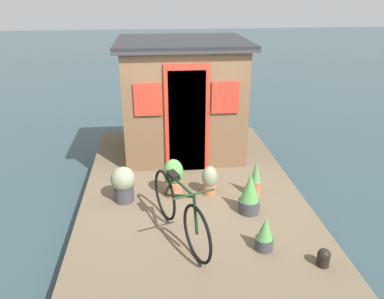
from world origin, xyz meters
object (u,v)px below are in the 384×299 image
object	(u,v)px
bicycle	(179,210)
potted_plant_rosemary	(173,177)
potted_plant_lavender	(123,183)
potted_plant_basil	(256,179)
houseboat_cabin	(183,97)
potted_plant_mint	(265,235)
potted_plant_sage	(250,194)
potted_plant_succulent	(210,180)
mooring_bollard	(324,257)

from	to	relation	value
bicycle	potted_plant_rosemary	xyz separation A→B (m)	(1.04, 0.01, -0.09)
potted_plant_lavender	potted_plant_basil	bearing A→B (deg)	-91.45
houseboat_cabin	potted_plant_rosemary	distance (m)	1.88
potted_plant_basil	potted_plant_mint	distance (m)	1.28
potted_plant_lavender	potted_plant_sage	size ratio (longest dim) A/B	0.91
potted_plant_succulent	potted_plant_lavender	bearing A→B (deg)	93.19
potted_plant_mint	potted_plant_basil	bearing A→B (deg)	-9.76
potted_plant_lavender	mooring_bollard	world-z (taller)	potted_plant_lavender
houseboat_cabin	potted_plant_basil	bearing A→B (deg)	-153.46
potted_plant_succulent	potted_plant_lavender	world-z (taller)	potted_plant_lavender
potted_plant_lavender	mooring_bollard	distance (m)	2.83
potted_plant_sage	potted_plant_succulent	bearing A→B (deg)	39.84
potted_plant_succulent	mooring_bollard	distance (m)	2.02
bicycle	potted_plant_lavender	world-z (taller)	bicycle
potted_plant_succulent	potted_plant_rosemary	world-z (taller)	potted_plant_rosemary
potted_plant_succulent	potted_plant_sage	distance (m)	0.73
houseboat_cabin	mooring_bollard	bearing A→B (deg)	-159.72
houseboat_cabin	potted_plant_lavender	distance (m)	2.19
potted_plant_basil	potted_plant_rosemary	xyz separation A→B (m)	(0.13, 1.20, 0.02)
houseboat_cabin	bicycle	xyz separation A→B (m)	(-2.75, 0.27, -0.65)
potted_plant_sage	potted_plant_mint	bearing A→B (deg)	178.72
bicycle	potted_plant_lavender	bearing A→B (deg)	37.61
potted_plant_sage	potted_plant_lavender	bearing A→B (deg)	74.22
potted_plant_lavender	potted_plant_succulent	bearing A→B (deg)	-86.81
bicycle	mooring_bollard	distance (m)	1.73
potted_plant_lavender	potted_plant_rosemary	xyz separation A→B (m)	(0.09, -0.72, 0.01)
potted_plant_rosemary	houseboat_cabin	bearing A→B (deg)	-9.37
potted_plant_basil	potted_plant_lavender	bearing A→B (deg)	88.55
potted_plant_succulent	mooring_bollard	bearing A→B (deg)	-149.48
houseboat_cabin	bicycle	bearing A→B (deg)	174.40
bicycle	potted_plant_rosemary	distance (m)	1.05
houseboat_cabin	potted_plant_rosemary	xyz separation A→B (m)	(-1.71, 0.28, -0.74)
bicycle	potted_plant_mint	bearing A→B (deg)	-110.04
potted_plant_basil	houseboat_cabin	bearing A→B (deg)	26.54
potted_plant_basil	potted_plant_succulent	xyz separation A→B (m)	(0.12, 0.67, -0.04)
bicycle	potted_plant_rosemary	world-z (taller)	bicycle
potted_plant_mint	bicycle	bearing A→B (deg)	69.96
houseboat_cabin	potted_plant_lavender	world-z (taller)	houseboat_cabin
potted_plant_mint	mooring_bollard	xyz separation A→B (m)	(-0.35, -0.58, -0.09)
potted_plant_succulent	mooring_bollard	xyz separation A→B (m)	(-1.74, -1.02, -0.12)
potted_plant_sage	potted_plant_basil	bearing A→B (deg)	-24.32
potted_plant_sage	bicycle	bearing A→B (deg)	115.25
potted_plant_basil	potted_plant_mint	xyz separation A→B (m)	(-1.26, 0.22, -0.07)
potted_plant_lavender	potted_plant_sage	xyz separation A→B (m)	(-0.49, -1.73, -0.01)
bicycle	potted_plant_lavender	xyz separation A→B (m)	(0.96, 0.74, -0.10)
potted_plant_sage	mooring_bollard	bearing A→B (deg)	-154.68
bicycle	potted_plant_sage	distance (m)	1.10
houseboat_cabin	potted_plant_lavender	xyz separation A→B (m)	(-1.80, 1.01, -0.75)
bicycle	potted_plant_succulent	size ratio (longest dim) A/B	3.45
bicycle	potted_plant_sage	size ratio (longest dim) A/B	2.68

